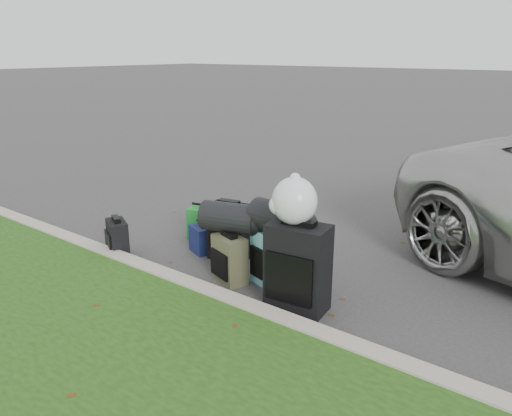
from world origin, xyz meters
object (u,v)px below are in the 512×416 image
Objects in this scene: tote_green at (204,223)px; suitcase_teal at (271,259)px; suitcase_small_black at (118,239)px; tote_navy at (203,239)px; suitcase_olive at (230,259)px; suitcase_large_black_right at (298,268)px; suitcase_large_black_left at (229,231)px.

suitcase_teal is at bearing -35.52° from tote_green.
suitcase_small_black is 0.76× the size of suitcase_teal.
suitcase_small_black is at bearing -112.26° from tote_navy.
suitcase_teal is 1.81× the size of tote_navy.
suitcase_small_black is at bearing -151.36° from suitcase_olive.
suitcase_olive is 0.60× the size of suitcase_large_black_right.
tote_green is (-0.68, 0.30, -0.12)m from suitcase_large_black_left.
suitcase_small_black is 1.44m from suitcase_olive.
tote_green is (-1.07, 0.76, -0.05)m from suitcase_olive.
tote_navy is (-0.76, 0.41, -0.09)m from suitcase_olive.
suitcase_large_black_left is 1.64× the size of tote_green.
suitcase_large_black_left is at bearing 150.35° from suitcase_large_black_right.
suitcase_large_black_left reaches higher than tote_navy.
tote_navy is (-1.13, 0.21, -0.13)m from suitcase_teal.
suitcase_small_black is at bearing -155.25° from suitcase_large_black_left.
suitcase_olive is at bearing -136.36° from suitcase_teal.
suitcase_olive reaches higher than tote_green.
suitcase_large_black_right is (0.84, -0.05, 0.16)m from suitcase_olive.
suitcase_large_black_right is (0.46, -0.24, 0.12)m from suitcase_teal.
suitcase_large_black_left is 0.81m from suitcase_teal.
suitcase_teal is (0.77, -0.27, -0.03)m from suitcase_large_black_left.
tote_green is at bearing 149.81° from suitcase_large_black_right.
tote_navy is at bearing -175.00° from suitcase_teal.
suitcase_small_black is 2.26m from suitcase_large_black_right.
tote_green is 0.47m from tote_navy.
suitcase_large_black_right reaches higher than tote_green.
suitcase_large_black_right reaches higher than tote_navy.
suitcase_olive is 0.42m from suitcase_teal.
suitcase_large_black_right is at bearing -33.92° from suitcase_large_black_left.
suitcase_small_black is 0.95m from tote_navy.
suitcase_large_black_right is 1.68m from tote_navy.
tote_navy is at bearing 176.70° from suitcase_large_black_left.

